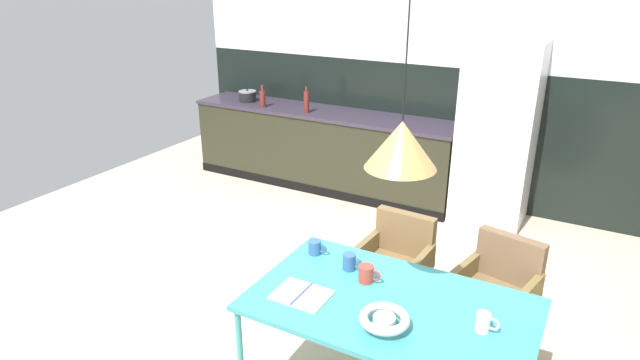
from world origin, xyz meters
TOP-DOWN VIEW (x-y plane):
  - ground_plane at (0.00, 0.00)m, footprint 7.93×7.93m
  - back_wall_splashback_dark at (0.00, 2.86)m, footprint 6.10×0.12m
  - kitchen_counter at (-1.31, 2.50)m, footprint 3.21×0.63m
  - refrigerator_column at (0.65, 2.50)m, footprint 0.70×0.60m
  - dining_table at (0.71, -0.40)m, footprint 1.55×0.93m
  - armchair_corner_seat at (0.39, 0.55)m, footprint 0.51×0.50m
  - armchair_by_stool at (1.14, 0.53)m, footprint 0.57×0.56m
  - fruit_bowl at (0.76, -0.62)m, footprint 0.26×0.26m
  - open_book at (0.24, -0.58)m, footprint 0.31×0.24m
  - mug_glass_clear at (1.21, -0.40)m, footprint 0.12×0.07m
  - mug_wide_latte at (0.08, -0.12)m, footprint 0.13×0.08m
  - mug_dark_espresso at (0.50, -0.27)m, footprint 0.14×0.09m
  - mug_tall_blue at (0.35, -0.19)m, footprint 0.13×0.08m
  - cooking_pot at (-2.33, 2.46)m, footprint 0.21×0.21m
  - bottle_oil_tall at (-1.42, 2.33)m, footprint 0.06×0.06m
  - bottle_vinegar_dark at (-2.01, 2.32)m, footprint 0.07×0.07m
  - pendant_lamp_over_table_near at (0.71, -0.38)m, footprint 0.36×0.36m

SIDE VIEW (x-z plane):
  - ground_plane at x=0.00m, z-range 0.00..0.00m
  - kitchen_counter at x=-1.31m, z-range 0.00..0.92m
  - armchair_corner_seat at x=0.39m, z-range 0.11..0.86m
  - armchair_by_stool at x=1.14m, z-range 0.11..0.89m
  - dining_table at x=0.71m, z-range 0.32..1.05m
  - open_book at x=0.24m, z-range 0.72..0.74m
  - back_wall_splashback_dark at x=0.00m, z-range 0.00..1.48m
  - mug_wide_latte at x=0.08m, z-range 0.73..0.82m
  - mug_dark_espresso at x=0.50m, z-range 0.73..0.83m
  - mug_tall_blue at x=0.35m, z-range 0.73..0.83m
  - mug_glass_clear at x=1.21m, z-range 0.73..0.83m
  - fruit_bowl at x=0.76m, z-range 0.74..0.82m
  - refrigerator_column at x=0.65m, z-range 0.00..1.83m
  - cooking_pot at x=-2.33m, z-range 0.91..1.06m
  - bottle_vinegar_dark at x=-2.01m, z-range 0.89..1.15m
  - bottle_oil_tall at x=-1.42m, z-range 0.90..1.19m
  - pendant_lamp_over_table_near at x=0.71m, z-range 0.94..2.34m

